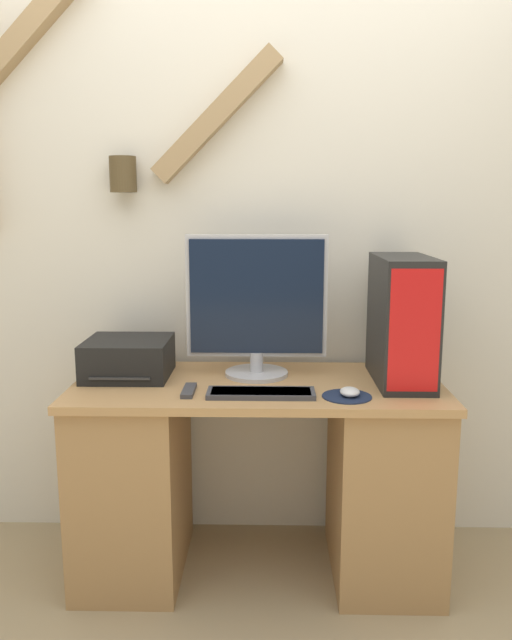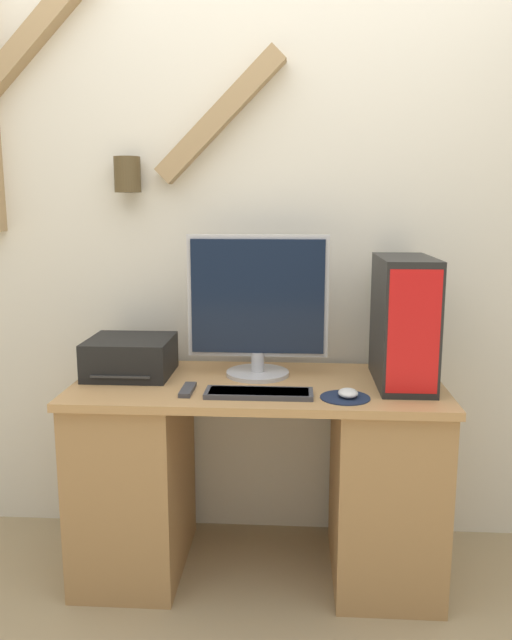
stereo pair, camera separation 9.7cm
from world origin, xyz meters
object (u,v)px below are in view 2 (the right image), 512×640
at_px(computer_tower, 404,321).
at_px(printer, 130,357).
at_px(monitor, 258,304).
at_px(keyboard, 259,393).
at_px(remote_control, 188,390).
at_px(mouse, 348,393).

distance_m(computer_tower, printer, 1.06).
bearing_deg(printer, monitor, 3.00).
relative_size(keyboard, printer, 1.18).
bearing_deg(remote_control, monitor, 45.27).
bearing_deg(remote_control, keyboard, -6.44).
bearing_deg(monitor, keyboard, -85.52).
bearing_deg(mouse, keyboard, 178.73).
xyz_separation_m(keyboard, computer_tower, (0.52, 0.19, 0.23)).
bearing_deg(keyboard, computer_tower, 20.20).
distance_m(monitor, keyboard, 0.38).
xyz_separation_m(mouse, printer, (-0.83, 0.25, 0.05)).
relative_size(mouse, computer_tower, 0.18).
bearing_deg(mouse, computer_tower, 43.05).
bearing_deg(printer, keyboard, -24.95).
height_order(monitor, remote_control, monitor).
bearing_deg(remote_control, printer, 140.95).
distance_m(keyboard, printer, 0.58).
xyz_separation_m(computer_tower, remote_control, (-0.78, -0.16, -0.23)).
height_order(keyboard, computer_tower, computer_tower).
bearing_deg(monitor, printer, -177.00).
height_order(computer_tower, printer, computer_tower).
height_order(mouse, remote_control, mouse).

